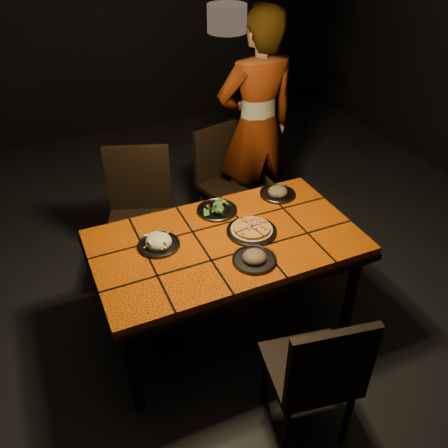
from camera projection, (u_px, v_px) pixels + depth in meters
name	position (u px, v px, depth m)	size (l,w,h in m)	color
room_shell	(227.00, 122.00, 2.42)	(6.04, 7.04, 3.08)	black
dining_table	(226.00, 249.00, 2.90)	(1.62, 0.92, 0.75)	#E15507
chair_near	(317.00, 372.00, 2.33)	(0.49, 0.49, 0.94)	black
chair_far_left	(140.00, 208.00, 3.43)	(0.59, 0.59, 1.02)	black
chair_far_right	(223.00, 174.00, 3.94)	(0.51, 0.51, 0.92)	black
diner	(256.00, 127.00, 3.77)	(0.67, 0.44, 1.84)	brown
pendant_lamp	(227.00, 14.00, 2.12)	(0.18, 0.18, 1.06)	black
plate_pizza	(252.00, 230.00, 2.90)	(0.31, 0.31, 0.04)	#3D3D42
plate_pasta	(159.00, 243.00, 2.79)	(0.25, 0.25, 0.08)	#3D3D42
plate_salad	(217.00, 208.00, 3.08)	(0.26, 0.26, 0.07)	#3D3D42
plate_mushroom_a	(254.00, 258.00, 2.68)	(0.25, 0.25, 0.08)	#3D3D42
plate_mushroom_b	(278.00, 192.00, 3.25)	(0.25, 0.25, 0.08)	#3D3D42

